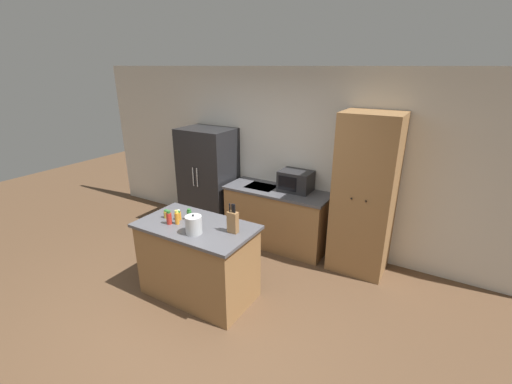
% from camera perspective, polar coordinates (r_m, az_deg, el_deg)
% --- Properties ---
extents(ground_plane, '(14.00, 14.00, 0.00)m').
position_cam_1_polar(ground_plane, '(4.05, -11.40, -20.14)').
color(ground_plane, brown).
extents(wall_back, '(7.20, 0.06, 2.60)m').
position_cam_1_polar(wall_back, '(5.20, 4.81, 5.75)').
color(wall_back, beige).
rests_on(wall_back, ground_plane).
extents(refrigerator, '(0.85, 0.65, 1.68)m').
position_cam_1_polar(refrigerator, '(5.68, -7.91, 2.04)').
color(refrigerator, black).
rests_on(refrigerator, ground_plane).
extents(back_counter, '(1.57, 0.62, 0.89)m').
position_cam_1_polar(back_counter, '(5.19, 3.48, -4.21)').
color(back_counter, olive).
rests_on(back_counter, ground_plane).
extents(pantry_cabinet, '(0.72, 0.61, 2.10)m').
position_cam_1_polar(pantry_cabinet, '(4.58, 17.65, -0.54)').
color(pantry_cabinet, olive).
rests_on(pantry_cabinet, ground_plane).
extents(kitchen_island, '(1.35, 0.76, 0.92)m').
position_cam_1_polar(kitchen_island, '(4.14, -9.62, -11.15)').
color(kitchen_island, olive).
rests_on(kitchen_island, ground_plane).
extents(microwave, '(0.46, 0.35, 0.29)m').
position_cam_1_polar(microwave, '(4.96, 6.65, 1.85)').
color(microwave, '#232326').
rests_on(microwave, back_counter).
extents(knife_block, '(0.11, 0.07, 0.34)m').
position_cam_1_polar(knife_block, '(3.65, -3.89, -4.94)').
color(knife_block, olive).
rests_on(knife_block, kitchen_island).
extents(spice_bottle_tall_dark, '(0.06, 0.06, 0.16)m').
position_cam_1_polar(spice_bottle_tall_dark, '(3.98, -14.31, -4.17)').
color(spice_bottle_tall_dark, '#B2281E').
rests_on(spice_bottle_tall_dark, kitchen_island).
extents(spice_bottle_short_red, '(0.06, 0.06, 0.11)m').
position_cam_1_polar(spice_bottle_short_red, '(4.07, -12.76, -3.86)').
color(spice_bottle_short_red, orange).
rests_on(spice_bottle_short_red, kitchen_island).
extents(spice_bottle_amber_oil, '(0.05, 0.05, 0.08)m').
position_cam_1_polar(spice_bottle_amber_oil, '(4.16, -12.77, -3.52)').
color(spice_bottle_amber_oil, '#B2281E').
rests_on(spice_bottle_amber_oil, kitchen_island).
extents(spice_bottle_green_herb, '(0.05, 0.05, 0.17)m').
position_cam_1_polar(spice_bottle_green_herb, '(3.95, -13.04, -4.19)').
color(spice_bottle_green_herb, orange).
rests_on(spice_bottle_green_herb, kitchen_island).
extents(spice_bottle_pale_salt, '(0.05, 0.05, 0.10)m').
position_cam_1_polar(spice_bottle_pale_salt, '(4.15, -14.77, -3.58)').
color(spice_bottle_pale_salt, gold).
rests_on(spice_bottle_pale_salt, kitchen_island).
extents(spice_bottle_orange_cap, '(0.06, 0.06, 0.13)m').
position_cam_1_polar(spice_bottle_orange_cap, '(4.04, -11.06, -3.74)').
color(spice_bottle_orange_cap, '#337033').
rests_on(spice_bottle_orange_cap, kitchen_island).
extents(kettle, '(0.18, 0.18, 0.22)m').
position_cam_1_polar(kettle, '(3.70, -10.35, -5.40)').
color(kettle, '#B2B5B7').
rests_on(kettle, kitchen_island).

